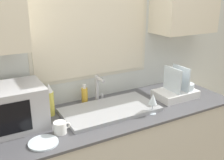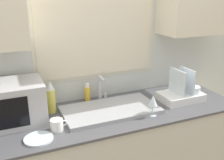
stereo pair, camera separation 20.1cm
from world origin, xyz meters
The scene contains 11 objects.
countertop centered at (0.00, 0.34, 0.45)m, with size 2.15×0.71×0.90m.
wall_back centered at (0.00, 0.66, 1.43)m, with size 6.00×0.38×2.60m.
sink_basin centered at (-0.02, 0.34, 0.91)m, with size 0.77×0.41×0.03m.
faucet centered at (-0.01, 0.56, 1.03)m, with size 0.08×0.14×0.24m.
microwave centered at (-0.78, 0.45, 1.05)m, with size 0.52×0.37×0.31m.
dish_rack centered at (0.66, 0.30, 0.96)m, with size 0.38×0.25×0.29m.
spray_bottle centered at (-0.46, 0.51, 1.02)m, with size 0.07×0.07×0.26m.
soap_bottle centered at (-0.13, 0.59, 0.97)m, with size 0.05×0.05×0.17m.
mug_near_sink centered at (-0.48, 0.21, 0.94)m, with size 0.12×0.09×0.08m.
wine_glass centered at (0.26, 0.14, 1.02)m, with size 0.07×0.07×0.17m.
small_plate centered at (-0.62, 0.13, 0.90)m, with size 0.19×0.19×0.01m.
Camera 2 is at (-0.77, -1.44, 1.83)m, focal length 42.00 mm.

